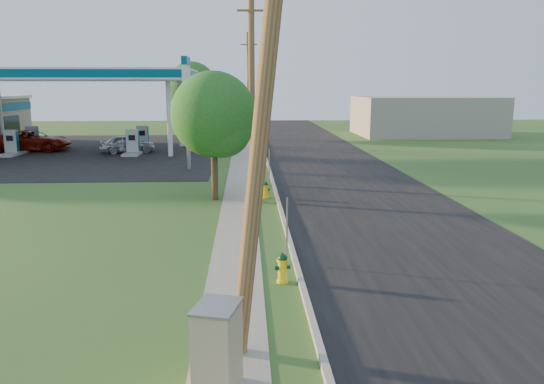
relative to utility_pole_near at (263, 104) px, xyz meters
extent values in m
plane|color=#2E5622|center=(0.60, 1.00, -4.80)|extent=(140.00, 140.00, 0.00)
cube|color=black|center=(5.10, 11.00, -4.79)|extent=(8.00, 120.00, 0.02)
cube|color=#9D9B91|center=(1.10, 11.00, -4.73)|extent=(0.15, 120.00, 0.15)
cube|color=gray|center=(-0.65, 11.00, -4.79)|extent=(1.50, 120.00, 0.03)
cube|color=black|center=(-15.40, 33.00, -4.79)|extent=(26.00, 28.00, 0.02)
cylinder|color=brown|center=(0.00, 0.00, -0.05)|extent=(1.31, 0.32, 9.48)
cylinder|color=brown|center=(0.00, 18.00, 0.10)|extent=(0.32, 0.32, 9.80)
cube|color=brown|center=(0.00, 18.00, 4.00)|extent=(1.40, 0.10, 0.10)
cylinder|color=brown|center=(0.00, 36.00, -0.05)|extent=(0.49, 0.32, 9.50)
cube|color=brown|center=(0.00, 36.00, 3.70)|extent=(1.40, 0.10, 0.12)
cube|color=gray|center=(0.85, 5.20, -3.80)|extent=(0.05, 0.04, 2.00)
cube|color=gray|center=(0.85, 17.00, -3.80)|extent=(0.05, 0.04, 2.00)
cube|color=gray|center=(0.85, 29.20, -3.80)|extent=(0.05, 0.04, 2.00)
cylinder|color=silver|center=(-20.90, 36.30, -2.05)|extent=(0.36, 0.36, 5.50)
cylinder|color=silver|center=(-5.90, 29.70, -2.05)|extent=(0.36, 0.36, 5.50)
cylinder|color=silver|center=(-5.90, 36.30, -2.05)|extent=(0.36, 0.36, 5.50)
cube|color=silver|center=(-13.40, 33.00, 1.15)|extent=(18.00, 9.00, 0.90)
cube|color=#004C68|center=(-13.40, 33.00, 1.15)|extent=(18.15, 9.15, 0.63)
cube|color=silver|center=(-13.40, 33.00, 0.83)|extent=(18.18, 9.18, 0.10)
cube|color=#9D9B91|center=(-17.90, 31.00, -4.71)|extent=(1.20, 3.20, 0.18)
cube|color=#9EA0A3|center=(-17.90, 31.00, -3.75)|extent=(0.90, 0.50, 1.70)
cube|color=#004C68|center=(-17.90, 31.00, -3.75)|extent=(0.94, 0.40, 1.50)
cube|color=black|center=(-17.90, 30.73, -3.50)|extent=(0.50, 0.02, 0.40)
cube|color=#9D9B91|center=(-8.90, 31.00, -4.71)|extent=(1.20, 3.20, 0.18)
cube|color=#9EA0A3|center=(-8.90, 31.00, -3.75)|extent=(0.90, 0.50, 1.70)
cube|color=#004C68|center=(-8.90, 31.00, -3.75)|extent=(0.94, 0.40, 1.50)
cube|color=black|center=(-8.90, 30.73, -3.50)|extent=(0.50, 0.02, 0.40)
cube|color=#9D9B91|center=(-17.90, 35.00, -4.71)|extent=(1.20, 3.20, 0.18)
cube|color=#9EA0A3|center=(-17.90, 35.00, -3.75)|extent=(0.90, 0.50, 1.70)
cube|color=#004C68|center=(-17.90, 35.00, -3.75)|extent=(0.94, 0.40, 1.50)
cube|color=black|center=(-17.90, 34.73, -3.50)|extent=(0.50, 0.02, 0.40)
cube|color=#9D9B91|center=(-8.90, 35.00, -4.71)|extent=(1.20, 3.20, 0.18)
cube|color=#9EA0A3|center=(-8.90, 35.00, -3.75)|extent=(0.90, 0.50, 1.70)
cube|color=#004C68|center=(-8.90, 35.00, -3.75)|extent=(0.94, 0.40, 1.50)
cube|color=black|center=(-8.90, 34.73, -3.50)|extent=(0.50, 0.02, 0.40)
cylinder|color=gray|center=(-3.90, 23.50, -2.30)|extent=(0.24, 0.24, 5.00)
cube|color=silver|center=(-3.90, 23.50, 1.00)|extent=(0.30, 2.00, 2.00)
cube|color=#004C68|center=(-3.90, 23.50, 1.80)|extent=(0.34, 2.04, 0.50)
cube|color=gray|center=(18.60, 46.00, -2.80)|extent=(14.00, 10.00, 4.00)
cylinder|color=#3B2615|center=(-1.76, 14.36, -3.31)|extent=(0.30, 0.30, 2.99)
sphere|color=#2D531F|center=(-1.76, 14.36, -0.92)|extent=(3.83, 3.83, 3.83)
sphere|color=#2D531F|center=(-1.36, 14.06, -1.51)|extent=(2.63, 2.63, 2.63)
cylinder|color=#3B2615|center=(-5.65, 44.47, -2.87)|extent=(0.30, 0.30, 3.87)
sphere|color=#2D531F|center=(-5.65, 44.47, 0.23)|extent=(4.96, 4.96, 4.96)
sphere|color=#2D531F|center=(-5.25, 44.17, -0.54)|extent=(3.41, 3.41, 3.41)
cylinder|color=yellow|center=(0.62, 3.75, -4.77)|extent=(0.31, 0.31, 0.07)
cylinder|color=yellow|center=(0.62, 3.75, -4.47)|extent=(0.24, 0.24, 0.66)
cylinder|color=yellow|center=(0.62, 3.75, -4.18)|extent=(0.31, 0.31, 0.04)
sphere|color=#0B3219|center=(0.62, 3.75, -4.14)|extent=(0.25, 0.25, 0.25)
cylinder|color=#0B3219|center=(0.62, 3.75, -4.01)|extent=(0.06, 0.06, 0.07)
cylinder|color=#0B3219|center=(0.64, 3.59, -4.38)|extent=(0.13, 0.14, 0.12)
cylinder|color=#0B3219|center=(0.47, 3.73, -4.38)|extent=(0.12, 0.11, 0.10)
cylinder|color=#0B3219|center=(0.77, 3.76, -4.38)|extent=(0.12, 0.11, 0.10)
cylinder|color=yellow|center=(0.57, 14.53, -4.77)|extent=(0.30, 0.30, 0.06)
cylinder|color=yellow|center=(0.57, 14.53, -4.48)|extent=(0.24, 0.24, 0.64)
cylinder|color=yellow|center=(0.57, 14.53, -4.20)|extent=(0.30, 0.30, 0.04)
sphere|color=#09311B|center=(0.57, 14.53, -4.16)|extent=(0.25, 0.25, 0.25)
cylinder|color=#09311B|center=(0.57, 14.53, -4.03)|extent=(0.05, 0.05, 0.06)
cylinder|color=#09311B|center=(0.54, 14.38, -4.40)|extent=(0.14, 0.15, 0.12)
cylinder|color=#09311B|center=(0.42, 14.55, -4.40)|extent=(0.12, 0.11, 0.10)
cylinder|color=#09311B|center=(0.72, 14.50, -4.40)|extent=(0.12, 0.11, 0.10)
cylinder|color=yellow|center=(0.66, 28.96, -4.77)|extent=(0.30, 0.30, 0.06)
cylinder|color=yellow|center=(0.66, 28.96, -4.48)|extent=(0.23, 0.23, 0.64)
cylinder|color=yellow|center=(0.66, 28.96, -4.21)|extent=(0.30, 0.30, 0.04)
sphere|color=#0B3A16|center=(0.66, 28.96, -4.17)|extent=(0.24, 0.24, 0.24)
cylinder|color=#0B3A16|center=(0.66, 28.96, -4.04)|extent=(0.05, 0.05, 0.06)
cylinder|color=#0B3A16|center=(0.68, 28.82, -4.40)|extent=(0.13, 0.14, 0.12)
cylinder|color=#0B3A16|center=(0.51, 28.95, -4.40)|extent=(0.11, 0.11, 0.10)
cylinder|color=#0B3A16|center=(0.81, 28.98, -4.40)|extent=(0.11, 0.11, 0.10)
cube|color=tan|center=(-0.82, -1.29, -4.04)|extent=(0.86, 1.01, 1.52)
cube|color=gray|center=(-0.82, -1.29, -3.26)|extent=(0.91, 1.06, 0.04)
imported|color=maroon|center=(-17.37, 33.49, -3.97)|extent=(5.99, 2.80, 1.66)
imported|color=#AAADB1|center=(-9.53, 31.99, -4.10)|extent=(4.46, 2.87, 1.41)
camera|label=1|loc=(-0.30, -9.55, 0.33)|focal=35.00mm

